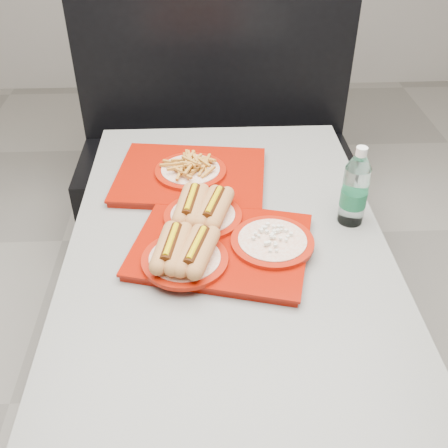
{
  "coord_description": "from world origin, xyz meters",
  "views": [
    {
      "loc": [
        -0.06,
        -1.18,
        1.68
      ],
      "look_at": [
        -0.01,
        -0.04,
        0.83
      ],
      "focal_mm": 42.0,
      "sensor_mm": 36.0,
      "label": 1
    }
  ],
  "objects_px": {
    "water_bottle": "(355,190)",
    "diner_table": "(227,280)",
    "booth_bench": "(216,156)",
    "tray_far": "(191,173)",
    "tray_near": "(214,238)"
  },
  "relations": [
    {
      "from": "water_bottle",
      "to": "diner_table",
      "type": "bearing_deg",
      "value": -169.94
    },
    {
      "from": "booth_bench",
      "to": "tray_far",
      "type": "distance_m",
      "value": 0.87
    },
    {
      "from": "tray_far",
      "to": "booth_bench",
      "type": "bearing_deg",
      "value": 82.17
    },
    {
      "from": "diner_table",
      "to": "tray_far",
      "type": "xyz_separation_m",
      "value": [
        -0.11,
        0.32,
        0.19
      ]
    },
    {
      "from": "tray_near",
      "to": "diner_table",
      "type": "bearing_deg",
      "value": 50.6
    },
    {
      "from": "booth_bench",
      "to": "water_bottle",
      "type": "bearing_deg",
      "value": -70.27
    },
    {
      "from": "tray_far",
      "to": "water_bottle",
      "type": "xyz_separation_m",
      "value": [
        0.48,
        -0.25,
        0.08
      ]
    },
    {
      "from": "diner_table",
      "to": "water_bottle",
      "type": "xyz_separation_m",
      "value": [
        0.37,
        0.07,
        0.27
      ]
    },
    {
      "from": "diner_table",
      "to": "tray_far",
      "type": "height_order",
      "value": "tray_far"
    },
    {
      "from": "tray_far",
      "to": "water_bottle",
      "type": "height_order",
      "value": "water_bottle"
    },
    {
      "from": "diner_table",
      "to": "tray_near",
      "type": "bearing_deg",
      "value": -129.4
    },
    {
      "from": "tray_near",
      "to": "tray_far",
      "type": "bearing_deg",
      "value": 100.57
    },
    {
      "from": "tray_far",
      "to": "water_bottle",
      "type": "relative_size",
      "value": 2.15
    },
    {
      "from": "tray_far",
      "to": "water_bottle",
      "type": "bearing_deg",
      "value": -27.83
    },
    {
      "from": "diner_table",
      "to": "tray_far",
      "type": "bearing_deg",
      "value": 108.66
    }
  ]
}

